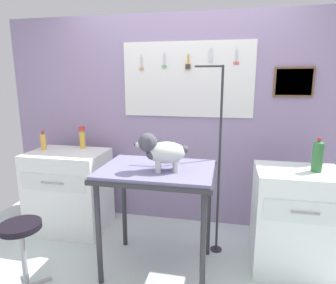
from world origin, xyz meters
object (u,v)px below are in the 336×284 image
object	(u,v)px
counter_left	(69,191)
stool	(21,237)
dog	(161,151)
soda_bottle	(318,156)
grooming_arm	(218,170)
conditioner_bottle	(82,139)
grooming_table	(158,179)
cabinet_right	(295,220)

from	to	relation	value
counter_left	stool	distance (m)	0.97
dog	soda_bottle	world-z (taller)	dog
grooming_arm	conditioner_bottle	world-z (taller)	grooming_arm
grooming_table	grooming_arm	xyz separation A→B (m)	(0.48, 0.37, -0.01)
stool	dog	bearing A→B (deg)	21.16
dog	soda_bottle	size ratio (longest dim) A/B	1.48
grooming_table	grooming_arm	world-z (taller)	grooming_arm
soda_bottle	dog	bearing A→B (deg)	-165.59
counter_left	soda_bottle	size ratio (longest dim) A/B	3.14
grooming_table	cabinet_right	bearing A→B (deg)	11.73
counter_left	cabinet_right	size ratio (longest dim) A/B	0.98
grooming_arm	cabinet_right	size ratio (longest dim) A/B	1.95
dog	counter_left	distance (m)	1.44
grooming_table	cabinet_right	xyz separation A→B (m)	(1.14, 0.24, -0.37)
soda_bottle	counter_left	bearing A→B (deg)	173.82
cabinet_right	grooming_table	bearing A→B (deg)	-168.27
grooming_arm	counter_left	size ratio (longest dim) A/B	2.00
grooming_table	soda_bottle	size ratio (longest dim) A/B	3.39
cabinet_right	stool	size ratio (longest dim) A/B	1.60
grooming_arm	soda_bottle	distance (m)	0.82
conditioner_bottle	soda_bottle	xyz separation A→B (m)	(2.28, -0.45, 0.04)
dog	soda_bottle	xyz separation A→B (m)	(1.21, 0.31, -0.06)
grooming_arm	conditioner_bottle	distance (m)	1.54
grooming_arm	dog	xyz separation A→B (m)	(-0.43, -0.45, 0.26)
grooming_table	stool	xyz separation A→B (m)	(-0.95, -0.47, -0.37)
cabinet_right	soda_bottle	size ratio (longest dim) A/B	3.22
counter_left	conditioner_bottle	xyz separation A→B (m)	(0.09, 0.19, 0.54)
cabinet_right	conditioner_bottle	distance (m)	2.27
conditioner_bottle	grooming_arm	bearing A→B (deg)	-11.84
grooming_table	counter_left	bearing A→B (deg)	156.26
grooming_arm	dog	distance (m)	0.67
grooming_arm	dog	world-z (taller)	grooming_arm
dog	stool	size ratio (longest dim) A/B	0.73
grooming_arm	stool	bearing A→B (deg)	-149.76
grooming_table	grooming_arm	bearing A→B (deg)	37.47
grooming_table	stool	world-z (taller)	grooming_table
cabinet_right	stool	bearing A→B (deg)	-161.40
conditioner_bottle	dog	bearing A→B (deg)	-35.45
counter_left	conditioner_bottle	world-z (taller)	conditioner_bottle
cabinet_right	conditioner_bottle	world-z (taller)	conditioner_bottle
counter_left	stool	world-z (taller)	counter_left
grooming_arm	stool	distance (m)	1.70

